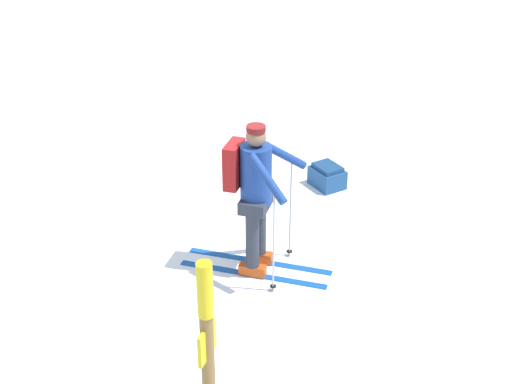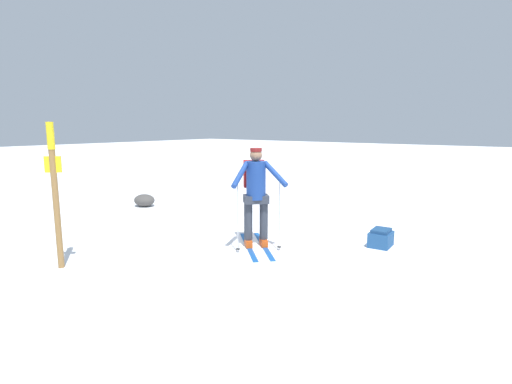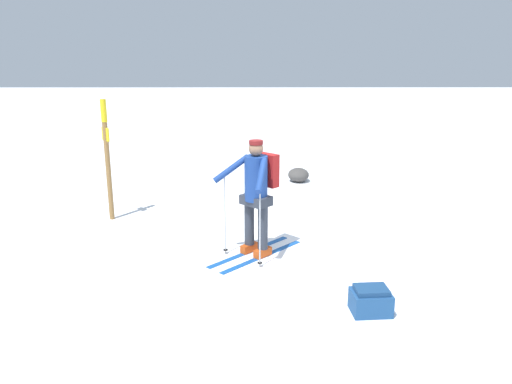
{
  "view_description": "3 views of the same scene",
  "coord_description": "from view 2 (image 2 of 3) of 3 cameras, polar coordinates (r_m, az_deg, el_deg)",
  "views": [
    {
      "loc": [
        2.91,
        6.78,
        4.61
      ],
      "look_at": [
        -0.15,
        0.78,
        0.99
      ],
      "focal_mm": 50.0,
      "sensor_mm": 36.0,
      "label": 1
    },
    {
      "loc": [
        -4.33,
        6.28,
        2.15
      ],
      "look_at": [
        -0.15,
        0.78,
        0.99
      ],
      "focal_mm": 28.0,
      "sensor_mm": 36.0,
      "label": 2
    },
    {
      "loc": [
        -7.24,
        0.8,
        2.94
      ],
      "look_at": [
        -0.15,
        0.78,
        0.99
      ],
      "focal_mm": 35.0,
      "sensor_mm": 36.0,
      "label": 3
    }
  ],
  "objects": [
    {
      "name": "rock_boulder",
      "position": [
        11.08,
        -15.66,
        -1.14
      ],
      "size": [
        0.59,
        0.5,
        0.32
      ],
      "primitive_type": "ellipsoid",
      "color": "#474442",
      "rests_on": "ground_plane"
    },
    {
      "name": "skier",
      "position": [
        7.02,
        -0.03,
        0.29
      ],
      "size": [
        1.49,
        1.44,
        1.76
      ],
      "color": "#144C9E",
      "rests_on": "ground_plane"
    },
    {
      "name": "dropped_backpack",
      "position": [
        7.52,
        17.4,
        -6.3
      ],
      "size": [
        0.39,
        0.48,
        0.32
      ],
      "color": "navy",
      "rests_on": "ground_plane"
    },
    {
      "name": "ground_plane",
      "position": [
        7.92,
        2.59,
        -6.2
      ],
      "size": [
        80.0,
        80.0,
        0.0
      ],
      "primitive_type": "plane",
      "color": "white"
    },
    {
      "name": "trail_marker",
      "position": [
        6.59,
        -26.83,
        1.02
      ],
      "size": [
        0.19,
        0.18,
        2.2
      ],
      "color": "olive",
      "rests_on": "ground_plane"
    }
  ]
}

